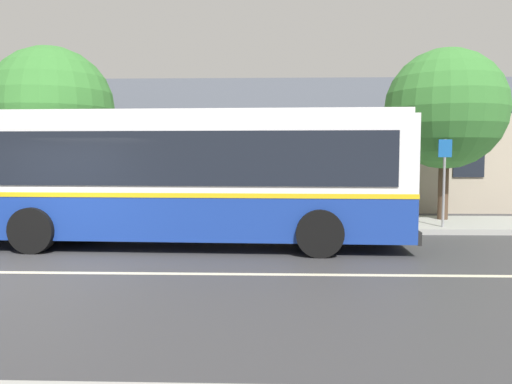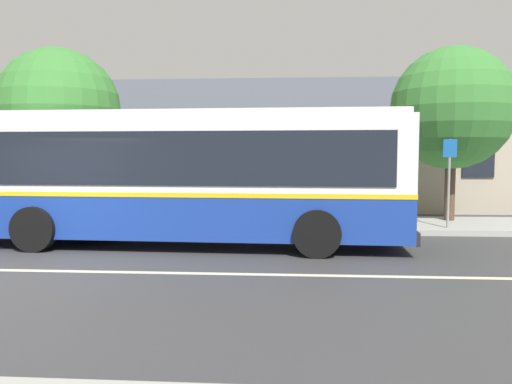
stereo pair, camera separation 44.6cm
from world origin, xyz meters
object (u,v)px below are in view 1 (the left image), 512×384
at_px(transit_bus, 178,174).
at_px(bench_by_building, 1,208).
at_px(bus_stop_sign, 444,173).
at_px(bench_down_street, 163,208).
at_px(street_tree_primary, 443,112).
at_px(street_tree_secondary, 50,112).

bearing_deg(transit_bus, bench_by_building, 155.85).
bearing_deg(bench_by_building, bus_stop_sign, -2.04).
relative_size(bench_down_street, bus_stop_sign, 0.67).
bearing_deg(street_tree_primary, bench_down_street, -173.87).
height_order(transit_bus, bench_by_building, transit_bus).
bearing_deg(bench_down_street, transit_bus, -71.01).
bearing_deg(bench_down_street, bus_stop_sign, -5.49).
xyz_separation_m(bench_by_building, bus_stop_sign, (12.57, -0.45, 1.06)).
bearing_deg(bus_stop_sign, street_tree_secondary, 172.16).
distance_m(bench_by_building, bus_stop_sign, 12.63).
height_order(transit_bus, bench_down_street, transit_bus).
xyz_separation_m(transit_bus, bench_by_building, (-5.66, 2.54, -1.09)).
height_order(transit_bus, street_tree_primary, street_tree_primary).
bearing_deg(transit_bus, street_tree_secondary, 141.72).
bearing_deg(bench_down_street, street_tree_secondary, 167.23).
bearing_deg(transit_bus, bus_stop_sign, 16.85).
relative_size(street_tree_secondary, bus_stop_sign, 2.26).
xyz_separation_m(street_tree_secondary, bus_stop_sign, (11.58, -1.60, -1.80)).
bearing_deg(bus_stop_sign, bench_down_street, 174.51).
relative_size(bench_down_street, street_tree_secondary, 0.29).
distance_m(bench_by_building, street_tree_primary, 13.40).
bearing_deg(bench_by_building, street_tree_secondary, 49.17).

